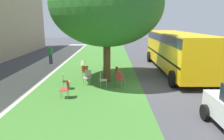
# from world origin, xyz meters

# --- Properties ---
(ground) EXTENTS (80.00, 80.00, 0.00)m
(ground) POSITION_xyz_m (0.00, 0.00, 0.00)
(ground) COLOR #424247
(grass_verge) EXTENTS (48.00, 6.00, 0.01)m
(grass_verge) POSITION_xyz_m (0.00, 3.20, 0.00)
(grass_verge) COLOR #3D752D
(grass_verge) RESTS_ON ground
(sidewalk_strip) EXTENTS (48.00, 2.80, 0.01)m
(sidewalk_strip) POSITION_xyz_m (0.00, 7.60, 0.00)
(sidewalk_strip) COLOR #ADA89E
(sidewalk_strip) RESTS_ON ground
(street_tree) EXTENTS (6.61, 6.61, 7.08)m
(street_tree) POSITION_xyz_m (1.21, 2.22, 4.63)
(street_tree) COLOR brown
(street_tree) RESTS_ON ground
(chair_0) EXTENTS (0.59, 0.59, 0.88)m
(chair_0) POSITION_xyz_m (3.74, 4.01, 0.52)
(chair_0) COLOR beige
(chair_0) RESTS_ON ground
(chair_1) EXTENTS (0.53, 0.53, 0.88)m
(chair_1) POSITION_xyz_m (1.52, 1.51, 0.52)
(chair_1) COLOR #C64C1E
(chair_1) RESTS_ON ground
(chair_2) EXTENTS (0.42, 0.43, 0.88)m
(chair_2) POSITION_xyz_m (-0.05, 2.45, 0.52)
(chair_2) COLOR beige
(chair_2) RESTS_ON ground
(chair_3) EXTENTS (0.43, 0.44, 0.88)m
(chair_3) POSITION_xyz_m (-1.81, 4.13, 0.52)
(chair_3) COLOR #B7332D
(chair_3) RESTS_ON ground
(chair_4) EXTENTS (0.58, 0.58, 0.88)m
(chair_4) POSITION_xyz_m (0.16, 1.44, 0.52)
(chair_4) COLOR #B7332D
(chair_4) RESTS_ON ground
(chair_5) EXTENTS (0.50, 0.51, 0.88)m
(chair_5) POSITION_xyz_m (-0.40, 4.48, 0.52)
(chair_5) COLOR olive
(chair_5) RESTS_ON ground
(chair_6) EXTENTS (0.51, 0.51, 0.88)m
(chair_6) POSITION_xyz_m (1.92, 3.66, 0.52)
(chair_6) COLOR #C64C1E
(chair_6) RESTS_ON ground
(chair_7) EXTENTS (0.57, 0.58, 0.88)m
(chair_7) POSITION_xyz_m (3.34, 2.26, 0.52)
(chair_7) COLOR #ADA393
(chair_7) RESTS_ON ground
(chair_8) EXTENTS (0.51, 0.50, 0.88)m
(chair_8) POSITION_xyz_m (0.52, 3.35, 0.52)
(chair_8) COLOR #ADA393
(chair_8) RESTS_ON ground
(school_bus) EXTENTS (10.40, 2.80, 2.88)m
(school_bus) POSITION_xyz_m (4.06, -2.82, 1.76)
(school_bus) COLOR yellow
(school_bus) RESTS_ON ground
(pedestrian_1) EXTENTS (0.28, 0.40, 1.69)m
(pedestrian_1) POSITION_xyz_m (6.92, 7.39, 0.93)
(pedestrian_1) COLOR #3F3851
(pedestrian_1) RESTS_ON ground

